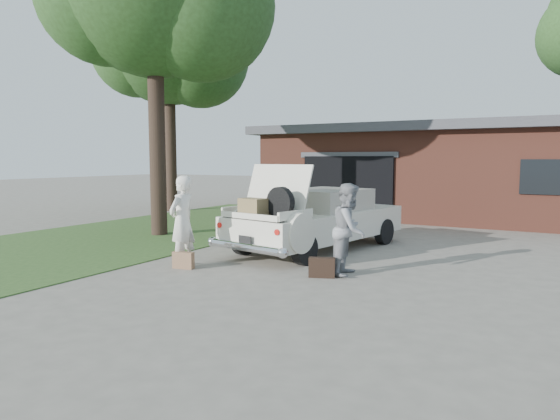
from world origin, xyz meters
The scene contains 9 objects.
ground centered at (0.00, 0.00, 0.00)m, with size 90.00×90.00×0.00m, color gray.
grass_strip centered at (-5.50, 3.00, 0.01)m, with size 6.00×16.00×0.02m, color #2D4C1E.
house centered at (0.98, 11.47, 1.67)m, with size 12.80×7.80×3.30m.
tree_back centered at (-8.87, 7.53, 6.52)m, with size 5.90×5.13×9.39m.
sedan centered at (-0.07, 2.49, 0.72)m, with size 2.78×5.18×1.99m.
woman_left centered at (-1.61, -0.45, 0.89)m, with size 0.65×0.43×1.79m, color white.
woman_right centered at (1.52, 0.48, 0.84)m, with size 0.81×0.63×1.67m, color gray.
suitcase_left centered at (-1.45, -0.63, 0.16)m, with size 0.42×0.13×0.33m, color #916849.
suitcase_right centered at (1.18, 0.01, 0.18)m, with size 0.47×0.15×0.36m, color black.
Camera 1 is at (4.81, -7.97, 2.11)m, focal length 32.00 mm.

